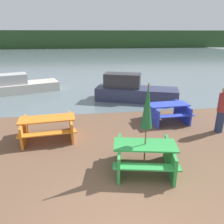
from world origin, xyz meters
TOP-DOWN VIEW (x-y plane):
  - water at (0.00, 31.44)m, footprint 60.00×50.00m
  - far_treeline at (0.00, 51.44)m, footprint 80.00×1.60m
  - picnic_table_green at (0.81, 2.00)m, footprint 1.81×1.64m
  - picnic_table_orange at (-1.95, 4.22)m, footprint 1.96×1.56m
  - picnic_table_blue at (2.64, 5.18)m, footprint 1.68×1.48m
  - umbrella_darkgreen at (0.81, 2.00)m, footprint 0.28×0.28m
  - boat at (1.89, 8.29)m, footprint 4.47×2.63m
  - boat_second at (-4.45, 10.84)m, footprint 4.17×2.67m
  - person at (4.15, 3.97)m, footprint 0.33×0.33m

SIDE VIEW (x-z plane):
  - water at x=0.00m, z-range 0.00..0.00m
  - boat_second at x=-4.45m, z-range -0.15..0.99m
  - picnic_table_blue at x=2.64m, z-range 0.08..0.82m
  - picnic_table_orange at x=-1.95m, z-range 0.08..0.82m
  - picnic_table_green at x=0.81m, z-range 0.08..0.83m
  - boat at x=1.89m, z-range -0.19..1.23m
  - person at x=4.15m, z-range 0.00..1.67m
  - umbrella_darkgreen at x=0.81m, z-range 0.59..2.92m
  - far_treeline at x=0.00m, z-range 0.00..4.00m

